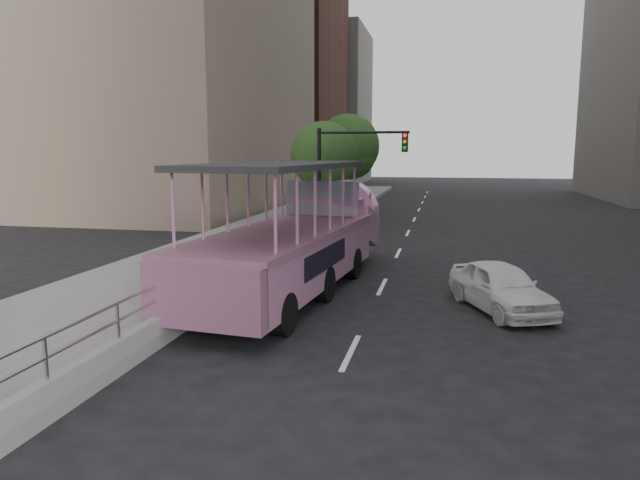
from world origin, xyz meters
The scene contains 12 objects.
ground centered at (0.00, 0.00, 0.00)m, with size 160.00×160.00×0.00m, color black.
sidewalk centered at (-5.75, 10.00, 0.15)m, with size 5.50×80.00×0.30m, color gray.
kerb_wall centered at (-3.12, 2.00, 0.48)m, with size 0.24×30.00×0.36m, color #9C9C97.
guardrail centered at (-3.12, 2.00, 1.14)m, with size 0.07×22.00×0.71m.
duck_boat centered at (-1.49, 3.33, 1.43)m, with size 3.90×11.82×3.85m.
car centered at (4.33, 1.98, 0.65)m, with size 1.53×3.80×1.30m, color white.
parking_sign centered at (-2.82, 9.88, 1.76)m, with size 0.18×0.62×2.81m.
traffic_signal centered at (-1.70, 12.50, 3.50)m, with size 4.20×0.32×5.20m.
street_tree_near centered at (-3.30, 15.93, 3.82)m, with size 3.52×3.52×5.72m.
street_tree_far centered at (-3.10, 21.93, 4.31)m, with size 3.97×3.97×6.45m.
midrise_brick centered at (-18.00, 48.00, 13.00)m, with size 18.00×16.00×26.00m, color brown.
midrise_stone_b centered at (-16.00, 64.00, 10.00)m, with size 16.00×14.00×20.00m, color slate.
Camera 1 is at (2.83, -13.29, 4.17)m, focal length 32.00 mm.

